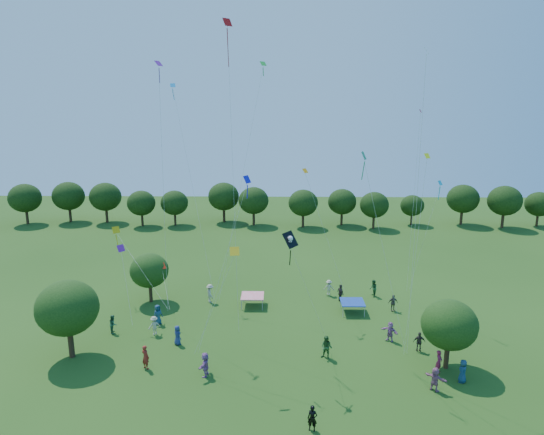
{
  "coord_description": "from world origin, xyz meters",
  "views": [
    {
      "loc": [
        0.65,
        -21.59,
        19.41
      ],
      "look_at": [
        0.0,
        14.0,
        11.0
      ],
      "focal_mm": 32.0,
      "sensor_mm": 36.0,
      "label": 1
    }
  ],
  "objects_px": {
    "near_tree_east": "(449,325)",
    "red_high_kite": "(229,81)",
    "tent_red_stripe": "(253,296)",
    "pirate_kite": "(291,241)",
    "near_tree_north": "(149,270)",
    "tent_blue": "(352,302)",
    "man_in_black": "(312,418)",
    "near_tree_west": "(67,308)"
  },
  "relations": [
    {
      "from": "near_tree_east",
      "to": "pirate_kite",
      "type": "relative_size",
      "value": 0.57
    },
    {
      "from": "near_tree_north",
      "to": "near_tree_east",
      "type": "height_order",
      "value": "near_tree_east"
    },
    {
      "from": "tent_red_stripe",
      "to": "man_in_black",
      "type": "relative_size",
      "value": 1.33
    },
    {
      "from": "near_tree_north",
      "to": "red_high_kite",
      "type": "relative_size",
      "value": 0.2
    },
    {
      "from": "near_tree_north",
      "to": "tent_red_stripe",
      "type": "distance_m",
      "value": 10.54
    },
    {
      "from": "near_tree_north",
      "to": "pirate_kite",
      "type": "xyz_separation_m",
      "value": [
        13.71,
        -12.74,
        6.77
      ]
    },
    {
      "from": "near_tree_west",
      "to": "pirate_kite",
      "type": "distance_m",
      "value": 18.16
    },
    {
      "from": "pirate_kite",
      "to": "near_tree_north",
      "type": "bearing_deg",
      "value": 137.09
    },
    {
      "from": "near_tree_north",
      "to": "pirate_kite",
      "type": "bearing_deg",
      "value": -42.91
    },
    {
      "from": "near_tree_north",
      "to": "tent_blue",
      "type": "distance_m",
      "value": 20.08
    },
    {
      "from": "man_in_black",
      "to": "pirate_kite",
      "type": "bearing_deg",
      "value": 112.82
    },
    {
      "from": "near_tree_north",
      "to": "tent_blue",
      "type": "height_order",
      "value": "near_tree_north"
    },
    {
      "from": "pirate_kite",
      "to": "man_in_black",
      "type": "bearing_deg",
      "value": -79.42
    },
    {
      "from": "tent_blue",
      "to": "red_high_kite",
      "type": "xyz_separation_m",
      "value": [
        -11.03,
        -2.4,
        20.09
      ]
    },
    {
      "from": "near_tree_north",
      "to": "man_in_black",
      "type": "distance_m",
      "value": 24.64
    },
    {
      "from": "pirate_kite",
      "to": "near_tree_east",
      "type": "bearing_deg",
      "value": 3.32
    },
    {
      "from": "tent_blue",
      "to": "red_high_kite",
      "type": "height_order",
      "value": "red_high_kite"
    },
    {
      "from": "man_in_black",
      "to": "pirate_kite",
      "type": "xyz_separation_m",
      "value": [
        -1.25,
        6.68,
        9.24
      ]
    },
    {
      "from": "near_tree_west",
      "to": "man_in_black",
      "type": "relative_size",
      "value": 3.79
    },
    {
      "from": "tent_red_stripe",
      "to": "red_high_kite",
      "type": "distance_m",
      "value": 20.49
    },
    {
      "from": "near_tree_west",
      "to": "tent_blue",
      "type": "bearing_deg",
      "value": 20.56
    },
    {
      "from": "near_tree_east",
      "to": "red_high_kite",
      "type": "bearing_deg",
      "value": 156.01
    },
    {
      "from": "tent_red_stripe",
      "to": "pirate_kite",
      "type": "height_order",
      "value": "pirate_kite"
    },
    {
      "from": "red_high_kite",
      "to": "man_in_black",
      "type": "bearing_deg",
      "value": -67.4
    },
    {
      "from": "near_tree_east",
      "to": "red_high_kite",
      "type": "height_order",
      "value": "red_high_kite"
    },
    {
      "from": "near_tree_north",
      "to": "tent_red_stripe",
      "type": "relative_size",
      "value": 2.28
    },
    {
      "from": "near_tree_north",
      "to": "man_in_black",
      "type": "height_order",
      "value": "near_tree_north"
    },
    {
      "from": "near_tree_east",
      "to": "man_in_black",
      "type": "xyz_separation_m",
      "value": [
        -10.51,
        -7.36,
        -2.69
      ]
    },
    {
      "from": "near_tree_west",
      "to": "red_high_kite",
      "type": "distance_m",
      "value": 21.84
    },
    {
      "from": "near_tree_west",
      "to": "tent_red_stripe",
      "type": "relative_size",
      "value": 2.84
    },
    {
      "from": "near_tree_west",
      "to": "near_tree_east",
      "type": "relative_size",
      "value": 1.17
    },
    {
      "from": "near_tree_north",
      "to": "pirate_kite",
      "type": "distance_m",
      "value": 19.9
    },
    {
      "from": "tent_blue",
      "to": "red_high_kite",
      "type": "distance_m",
      "value": 23.04
    },
    {
      "from": "near_tree_east",
      "to": "pirate_kite",
      "type": "bearing_deg",
      "value": -176.68
    },
    {
      "from": "near_tree_west",
      "to": "near_tree_north",
      "type": "height_order",
      "value": "near_tree_west"
    },
    {
      "from": "near_tree_east",
      "to": "pirate_kite",
      "type": "height_order",
      "value": "pirate_kite"
    },
    {
      "from": "tent_red_stripe",
      "to": "tent_blue",
      "type": "height_order",
      "value": "same"
    },
    {
      "from": "near_tree_west",
      "to": "tent_red_stripe",
      "type": "xyz_separation_m",
      "value": [
        13.63,
        10.08,
        -3.08
      ]
    },
    {
      "from": "near_tree_east",
      "to": "tent_blue",
      "type": "relative_size",
      "value": 2.44
    },
    {
      "from": "pirate_kite",
      "to": "near_tree_west",
      "type": "bearing_deg",
      "value": 173.98
    },
    {
      "from": "red_high_kite",
      "to": "pirate_kite",
      "type": "bearing_deg",
      "value": -58.8
    },
    {
      "from": "man_in_black",
      "to": "red_high_kite",
      "type": "bearing_deg",
      "value": 124.84
    }
  ]
}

